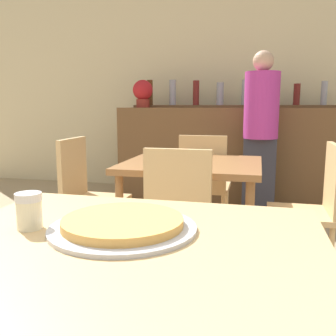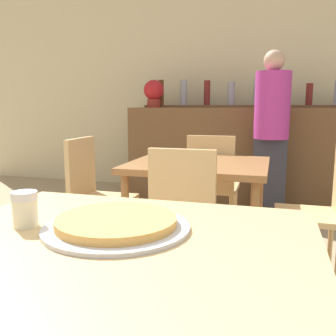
# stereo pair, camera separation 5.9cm
# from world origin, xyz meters

# --- Properties ---
(wall_back) EXTENTS (8.00, 0.05, 2.80)m
(wall_back) POSITION_xyz_m (0.00, 4.09, 1.40)
(wall_back) COLOR beige
(wall_back) RESTS_ON ground_plane
(dining_table_near) EXTENTS (1.02, 0.87, 0.76)m
(dining_table_near) POSITION_xyz_m (0.00, 0.00, 0.68)
(dining_table_near) COLOR tan
(dining_table_near) RESTS_ON ground_plane
(dining_table_far) EXTENTS (0.90, 0.81, 0.73)m
(dining_table_far) POSITION_xyz_m (-0.10, 1.61, 0.64)
(dining_table_far) COLOR brown
(dining_table_far) RESTS_ON ground_plane
(bar_counter) EXTENTS (2.60, 0.56, 1.08)m
(bar_counter) POSITION_xyz_m (0.00, 3.58, 0.54)
(bar_counter) COLOR brown
(bar_counter) RESTS_ON ground_plane
(bar_back_shelf) EXTENTS (2.39, 0.24, 0.34)m
(bar_back_shelf) POSITION_xyz_m (-0.03, 3.72, 1.16)
(bar_back_shelf) COLOR brown
(bar_back_shelf) RESTS_ON bar_counter
(chair_far_side_front) EXTENTS (0.40, 0.40, 0.87)m
(chair_far_side_front) POSITION_xyz_m (-0.10, 1.03, 0.49)
(chair_far_side_front) COLOR tan
(chair_far_side_front) RESTS_ON ground_plane
(chair_far_side_back) EXTENTS (0.40, 0.40, 0.87)m
(chair_far_side_back) POSITION_xyz_m (-0.10, 2.18, 0.49)
(chair_far_side_back) COLOR tan
(chair_far_side_back) RESTS_ON ground_plane
(chair_far_side_left) EXTENTS (0.40, 0.40, 0.87)m
(chair_far_side_left) POSITION_xyz_m (-0.89, 1.61, 0.49)
(chair_far_side_left) COLOR tan
(chair_far_side_left) RESTS_ON ground_plane
(chair_far_side_right) EXTENTS (0.40, 0.40, 0.87)m
(chair_far_side_right) POSITION_xyz_m (0.68, 1.61, 0.49)
(chair_far_side_right) COLOR tan
(chair_far_side_right) RESTS_ON ground_plane
(pizza_tray) EXTENTS (0.41, 0.41, 0.04)m
(pizza_tray) POSITION_xyz_m (-0.03, 0.09, 0.78)
(pizza_tray) COLOR #B7B7BC
(pizza_tray) RESTS_ON dining_table_near
(cheese_shaker) EXTENTS (0.07, 0.07, 0.10)m
(cheese_shaker) POSITION_xyz_m (-0.29, 0.04, 0.81)
(cheese_shaker) COLOR beige
(cheese_shaker) RESTS_ON dining_table_near
(person_standing) EXTENTS (0.34, 0.34, 1.63)m
(person_standing) POSITION_xyz_m (0.34, 3.00, 0.88)
(person_standing) COLOR #2D2D38
(person_standing) RESTS_ON ground_plane
(potted_plant) EXTENTS (0.24, 0.24, 0.33)m
(potted_plant) POSITION_xyz_m (-1.05, 3.53, 1.26)
(potted_plant) COLOR maroon
(potted_plant) RESTS_ON bar_counter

